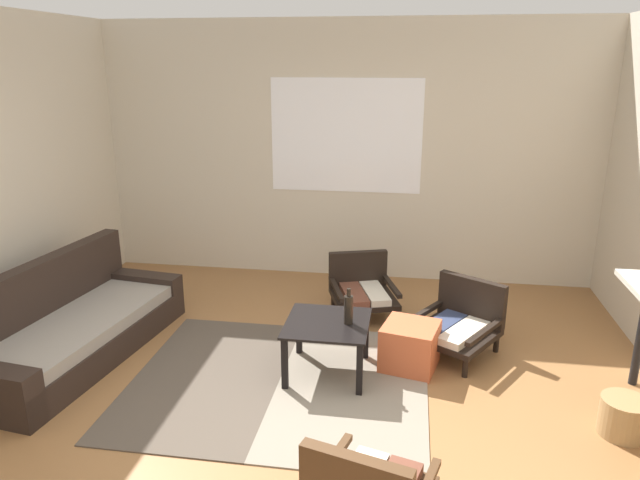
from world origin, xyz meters
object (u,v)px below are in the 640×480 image
at_px(armchair_corner, 459,321).
at_px(ottoman_orange, 410,346).
at_px(coffee_table, 327,331).
at_px(couch, 71,329).
at_px(glass_bottle, 349,309).
at_px(wicker_basket, 624,417).
at_px(armchair_by_window, 362,288).

relative_size(armchair_corner, ottoman_orange, 2.07).
bearing_deg(coffee_table, couch, -179.13).
height_order(ottoman_orange, glass_bottle, glass_bottle).
distance_m(couch, armchair_corner, 3.13).
distance_m(coffee_table, glass_bottle, 0.25).
distance_m(glass_bottle, wicker_basket, 1.92).
xyz_separation_m(ottoman_orange, wicker_basket, (1.35, -0.65, -0.05)).
height_order(couch, coffee_table, couch).
height_order(armchair_by_window, ottoman_orange, armchair_by_window).
height_order(couch, wicker_basket, couch).
bearing_deg(wicker_basket, couch, 173.95).
distance_m(couch, armchair_by_window, 2.53).
bearing_deg(armchair_corner, wicker_basket, -45.78).
relative_size(coffee_table, glass_bottle, 2.26).
bearing_deg(coffee_table, armchair_by_window, 81.96).
relative_size(couch, wicker_basket, 6.91).
relative_size(armchair_by_window, wicker_basket, 2.41).
relative_size(coffee_table, wicker_basket, 2.09).
xyz_separation_m(armchair_by_window, glass_bottle, (-0.01, -1.14, 0.28)).
relative_size(armchair_by_window, ottoman_orange, 1.80).
bearing_deg(wicker_basket, ottoman_orange, 154.25).
height_order(armchair_corner, glass_bottle, glass_bottle).
relative_size(couch, armchair_by_window, 2.87).
bearing_deg(armchair_by_window, couch, -152.37).
bearing_deg(couch, armchair_corner, 10.33).
relative_size(coffee_table, armchair_corner, 0.75).
xyz_separation_m(glass_bottle, wicker_basket, (1.81, -0.46, -0.42)).
xyz_separation_m(coffee_table, glass_bottle, (0.16, 0.00, 0.19)).
relative_size(ottoman_orange, wicker_basket, 1.34).
height_order(armchair_by_window, glass_bottle, glass_bottle).
distance_m(ottoman_orange, glass_bottle, 0.62).
bearing_deg(wicker_basket, armchair_corner, 134.22).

